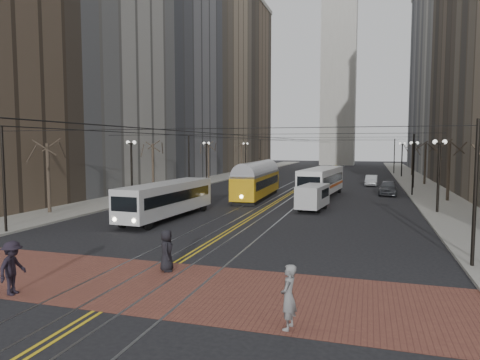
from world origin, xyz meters
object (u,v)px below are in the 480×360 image
Objects in this scene: transit_bus at (167,201)px; pedestrian_d at (12,268)px; cargo_van at (313,198)px; sedan_grey at (388,188)px; pedestrian_a at (167,250)px; streetcar at (257,184)px; pedestrian_b at (288,297)px; clock_tower at (340,31)px; sedan_silver at (371,180)px; rear_bus at (321,183)px.

pedestrian_d is (1.87, -16.25, -0.33)m from transit_bus.
cargo_van is 14.95m from sedan_grey.
pedestrian_a reaches higher than sedan_grey.
transit_bus is at bearing -105.27° from streetcar.
streetcar is 14.73m from sedan_grey.
cargo_van is (6.50, -6.57, -0.41)m from streetcar.
streetcar is at bearing -10.32° from pedestrian_d.
sedan_grey is at bearing -28.97° from pedestrian_d.
clock_tower is at bearing -169.92° from pedestrian_b.
transit_bus is at bearing -136.68° from pedestrian_b.
sedan_grey is 34.21m from pedestrian_a.
clock_tower reaches higher than cargo_van.
transit_bus is 5.48× the size of pedestrian_b.
sedan_silver is 2.15× the size of pedestrian_d.
pedestrian_b is 10.17m from pedestrian_d.
streetcar reaches higher than cargo_van.
clock_tower is at bearing 99.29° from cargo_van.
cargo_van reaches higher than pedestrian_a.
rear_bus is at bearing -168.80° from pedestrian_b.
transit_bus is 26.28m from sedan_grey.
sedan_grey is at bearing 26.16° from streetcar.
rear_bus is 28.88m from pedestrian_a.
transit_bus reaches higher than sedan_grey.
cargo_van is 1.12× the size of sedan_silver.
pedestrian_a is 7.45m from pedestrian_b.
cargo_van is at bearing -35.12° from pedestrian_a.
pedestrian_d reaches higher than sedan_silver.
streetcar is 6.90× the size of pedestrian_a.
streetcar reaches higher than pedestrian_a.
rear_bus is at bearing -87.19° from clock_tower.
streetcar is at bearing 79.83° from transit_bus.
streetcar is 2.61× the size of cargo_van.
transit_bus is 0.86× the size of streetcar.
sedan_grey is 39.59m from pedestrian_d.
transit_bus is 20.23m from pedestrian_b.
pedestrian_d reaches higher than pedestrian_a.
pedestrian_a is at bearing -103.62° from sedan_grey.
pedestrian_b is (-4.25, -36.87, 0.18)m from sedan_grey.
transit_bus is (-5.80, -92.24, -34.62)m from clock_tower.
cargo_van is at bearing -167.73° from pedestrian_b.
streetcar is 6.87m from rear_bus.
cargo_van is 1.01× the size of sedan_grey.
pedestrian_d is (-14.42, -36.87, 0.20)m from sedan_grey.
transit_bus is 5.92× the size of pedestrian_a.
pedestrian_b is at bearing -50.13° from transit_bus.
transit_bus is 13.39m from pedestrian_a.
pedestrian_a is (-3.86, -19.15, -0.14)m from cargo_van.
pedestrian_d is (-1.42, -29.98, -0.47)m from streetcar.
sedan_grey is (6.50, 13.46, -0.25)m from cargo_van.
rear_bus reaches higher than pedestrian_d.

